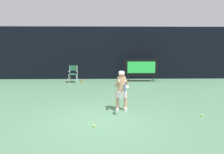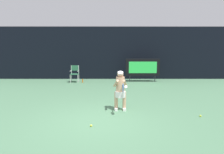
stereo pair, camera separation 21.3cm
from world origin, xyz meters
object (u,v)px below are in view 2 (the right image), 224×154
object	(u,v)px
water_bottle	(83,81)
tennis_racket	(123,88)
scoreboard	(143,67)
umpire_chair	(75,73)
tennis_ball_loose	(92,126)
tennis_player	(121,89)
tennis_ball_spare	(201,116)

from	to	relation	value
water_bottle	tennis_racket	distance (m)	6.83
scoreboard	water_bottle	distance (m)	3.97
water_bottle	umpire_chair	bearing A→B (deg)	162.28
umpire_chair	tennis_ball_loose	distance (m)	7.74
tennis_player	tennis_racket	bearing A→B (deg)	-84.87
tennis_racket	tennis_ball_spare	xyz separation A→B (m)	(2.59, -0.08, -0.93)
tennis_player	tennis_ball_spare	size ratio (longest dim) A/B	21.42
tennis_player	tennis_ball_loose	distance (m)	2.00
tennis_ball_spare	umpire_chair	bearing A→B (deg)	128.85
umpire_chair	scoreboard	bearing A→B (deg)	2.63
umpire_chair	tennis_player	world-z (taller)	tennis_player
tennis_racket	tennis_ball_spare	world-z (taller)	tennis_racket
tennis_racket	scoreboard	bearing A→B (deg)	67.63
tennis_ball_loose	umpire_chair	bearing A→B (deg)	103.41
scoreboard	umpire_chair	world-z (taller)	scoreboard
scoreboard	tennis_ball_spare	distance (m)	6.98
scoreboard	tennis_ball_spare	bearing A→B (deg)	-81.98
water_bottle	tennis_ball_loose	distance (m)	7.45
tennis_racket	umpire_chair	bearing A→B (deg)	103.98
water_bottle	tennis_ball_loose	world-z (taller)	water_bottle
scoreboard	water_bottle	world-z (taller)	scoreboard
scoreboard	tennis_player	size ratio (longest dim) A/B	1.51
tennis_ball_spare	tennis_player	bearing A→B (deg)	164.02
umpire_chair	tennis_player	distance (m)	6.49
tennis_player	tennis_ball_spare	distance (m)	2.86
tennis_player	umpire_chair	bearing A→B (deg)	114.66
tennis_ball_loose	tennis_ball_spare	size ratio (longest dim) A/B	1.00
tennis_player	tennis_ball_loose	xyz separation A→B (m)	(-0.92, -1.61, -0.76)
water_bottle	tennis_player	size ratio (longest dim) A/B	0.18
tennis_racket	tennis_ball_loose	bearing A→B (deg)	-145.02
tennis_player	tennis_ball_loose	world-z (taller)	tennis_player
tennis_player	scoreboard	bearing A→B (deg)	74.53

